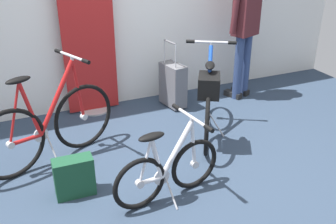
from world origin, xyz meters
TOP-DOWN VIEW (x-y plane):
  - ground_plane at (0.00, 0.00)m, footprint 6.14×6.14m
  - floor_banner_stand at (-0.46, 1.70)m, footprint 0.60×0.36m
  - folding_bike_foreground at (-0.32, -0.20)m, footprint 0.97×0.53m
  - display_bike_left at (0.46, 0.57)m, footprint 0.75×1.20m
  - display_bike_right at (-1.10, 0.75)m, footprint 1.33×0.66m
  - visitor_near_wall at (1.39, 1.36)m, footprint 0.50×0.35m
  - rolling_suitcase at (0.46, 1.44)m, footprint 0.24×0.39m
  - backpack_on_floor at (-1.01, 0.15)m, footprint 0.33×0.19m

SIDE VIEW (x-z plane):
  - ground_plane at x=0.00m, z-range 0.00..0.00m
  - backpack_on_floor at x=-1.01m, z-range 0.00..0.34m
  - folding_bike_foreground at x=-0.32m, z-range -0.08..0.62m
  - rolling_suitcase at x=0.46m, z-range -0.13..0.70m
  - display_bike_right at x=-1.10m, z-range -0.12..0.86m
  - display_bike_left at x=0.46m, z-range -0.04..0.91m
  - floor_banner_stand at x=-0.46m, z-range -0.09..1.66m
  - visitor_near_wall at x=1.39m, z-range 0.13..1.82m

